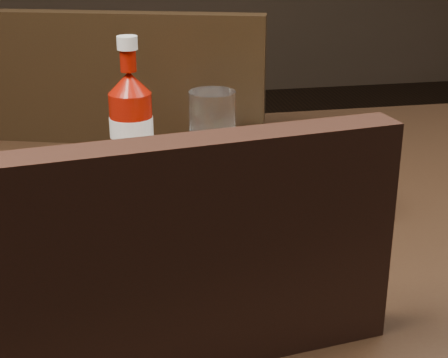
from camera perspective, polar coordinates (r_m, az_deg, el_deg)
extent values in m
cube|color=black|center=(0.82, 0.57, -3.96)|extent=(1.20, 0.80, 0.04)
cube|color=black|center=(1.39, -5.93, -6.63)|extent=(0.60, 0.60, 0.05)
cylinder|color=white|center=(0.78, 0.14, -3.34)|extent=(0.29, 0.29, 0.01)
cube|color=beige|center=(0.78, 0.73, -2.06)|extent=(0.10, 0.10, 0.02)
cube|color=beige|center=(0.80, 7.64, -1.54)|extent=(0.09, 0.09, 0.02)
cylinder|color=maroon|center=(0.90, -7.67, 3.68)|extent=(0.06, 0.06, 0.11)
cylinder|color=white|center=(0.94, -0.98, 4.33)|extent=(0.08, 0.08, 0.10)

